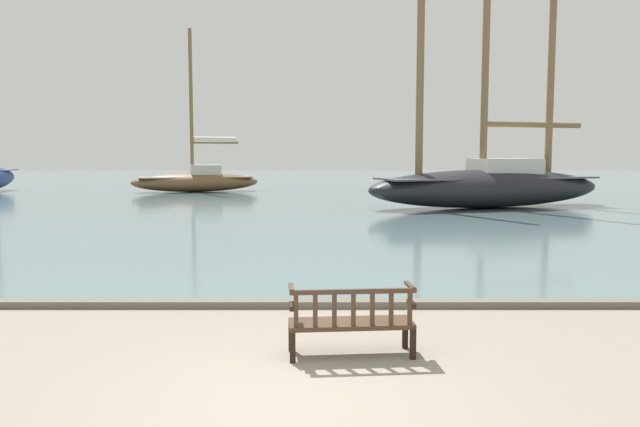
% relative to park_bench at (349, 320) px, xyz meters
% --- Properties ---
extents(ground_plane, '(160.00, 160.00, 0.00)m').
position_rel_park_bench_xyz_m(ground_plane, '(-0.66, -1.29, -0.47)').
color(ground_plane, gray).
extents(harbor_water, '(100.00, 80.00, 0.08)m').
position_rel_park_bench_xyz_m(harbor_water, '(-0.66, 42.71, -0.43)').
color(harbor_water, slate).
rests_on(harbor_water, ground).
extents(quay_edge_kerb, '(40.00, 0.30, 0.12)m').
position_rel_park_bench_xyz_m(quay_edge_kerb, '(-0.66, 2.56, -0.41)').
color(quay_edge_kerb, '#675F54').
rests_on(quay_edge_kerb, ground).
extents(park_bench, '(1.64, 0.65, 0.92)m').
position_rel_park_bench_xyz_m(park_bench, '(0.00, 0.00, 0.00)').
color(park_bench, black).
rests_on(park_bench, ground).
extents(sailboat_far_starboard, '(8.49, 4.61, 10.39)m').
position_rel_park_bench_xyz_m(sailboat_far_starboard, '(-8.43, 32.68, 0.43)').
color(sailboat_far_starboard, brown).
rests_on(sailboat_far_starboard, harbor_water).
extents(sailboat_nearest_port, '(12.40, 6.93, 13.65)m').
position_rel_park_bench_xyz_m(sailboat_nearest_port, '(7.45, 21.06, 0.83)').
color(sailboat_nearest_port, black).
rests_on(sailboat_nearest_port, harbor_water).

